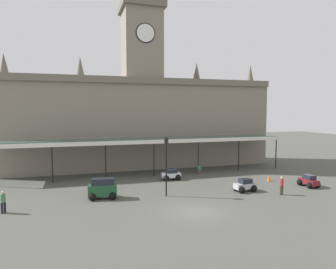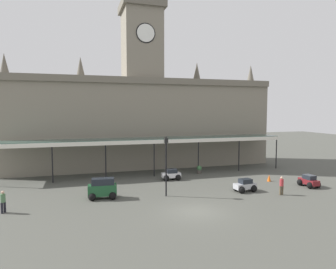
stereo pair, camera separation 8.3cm
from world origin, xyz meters
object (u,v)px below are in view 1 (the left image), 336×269
car_green_van (103,189)px  pedestrian_crossing_forecourt (281,185)px  car_maroon_sedan (309,182)px  car_silver_sedan (245,186)px  pedestrian_near_entrance (3,201)px  victorian_lamppost (166,160)px  car_white_sedan (171,175)px  planter_by_canopy (199,169)px  traffic_cone (269,178)px

car_green_van → pedestrian_crossing_forecourt: car_green_van is taller
car_maroon_sedan → car_silver_sedan: 7.02m
pedestrian_near_entrance → victorian_lamppost: 13.00m
car_white_sedan → planter_by_canopy: bearing=27.4°
car_white_sedan → traffic_cone: bearing=-20.5°
car_maroon_sedan → traffic_cone: 3.92m
car_maroon_sedan → pedestrian_crossing_forecourt: (-4.50, -1.70, 0.41)m
car_green_van → planter_by_canopy: size_ratio=2.57×
car_green_van → planter_by_canopy: bearing=31.0°
car_green_van → traffic_cone: car_green_van is taller
car_green_van → pedestrian_near_entrance: car_green_van is taller
pedestrian_near_entrance → planter_by_canopy: 21.19m
car_white_sedan → pedestrian_crossing_forecourt: (7.72, -8.48, 0.41)m
car_white_sedan → car_silver_sedan: bearing=-51.3°
car_white_sedan → pedestrian_near_entrance: pedestrian_near_entrance is taller
victorian_lamppost → traffic_cone: victorian_lamppost is taller
car_maroon_sedan → car_silver_sedan: same height
victorian_lamppost → car_white_sedan: bearing=68.6°
traffic_cone → car_silver_sedan: bearing=-148.6°
car_maroon_sedan → pedestrian_crossing_forecourt: pedestrian_crossing_forecourt is taller
car_green_van → car_white_sedan: 9.23m
car_silver_sedan → car_white_sedan: same height
pedestrian_near_entrance → planter_by_canopy: pedestrian_near_entrance is taller
car_white_sedan → pedestrian_crossing_forecourt: 11.47m
pedestrian_near_entrance → pedestrian_crossing_forecourt: size_ratio=1.00×
car_white_sedan → pedestrian_near_entrance: bearing=-156.2°
traffic_cone → car_green_van: bearing=-175.7°
car_white_sedan → victorian_lamppost: (-2.30, -5.86, 2.76)m
pedestrian_crossing_forecourt → victorian_lamppost: victorian_lamppost is taller
traffic_cone → pedestrian_near_entrance: bearing=-173.2°
car_white_sedan → pedestrian_near_entrance: (-15.06, -6.64, 0.41)m
pedestrian_crossing_forecourt → car_green_van: bearing=167.4°
pedestrian_near_entrance → car_white_sedan: bearing=23.8°
car_white_sedan → victorian_lamppost: victorian_lamppost is taller
pedestrian_crossing_forecourt → traffic_cone: size_ratio=2.31×
pedestrian_near_entrance → traffic_cone: pedestrian_near_entrance is taller
traffic_cone → planter_by_canopy: planter_by_canopy is taller
planter_by_canopy → pedestrian_crossing_forecourt: bearing=-71.8°
pedestrian_near_entrance → car_green_van: bearing=12.6°
car_maroon_sedan → car_green_van: bearing=174.9°
planter_by_canopy → car_silver_sedan: bearing=-83.4°
pedestrian_near_entrance → planter_by_canopy: size_ratio=1.74×
car_white_sedan → pedestrian_near_entrance: 16.47m
victorian_lamppost → car_green_van: bearing=171.1°
car_maroon_sedan → car_white_sedan: bearing=151.0°
car_maroon_sedan → traffic_cone: bearing=127.6°
victorian_lamppost → pedestrian_near_entrance: bearing=-176.5°
car_silver_sedan → victorian_lamppost: victorian_lamppost is taller
pedestrian_near_entrance → traffic_cone: 25.07m
car_maroon_sedan → traffic_cone: car_maroon_sedan is taller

